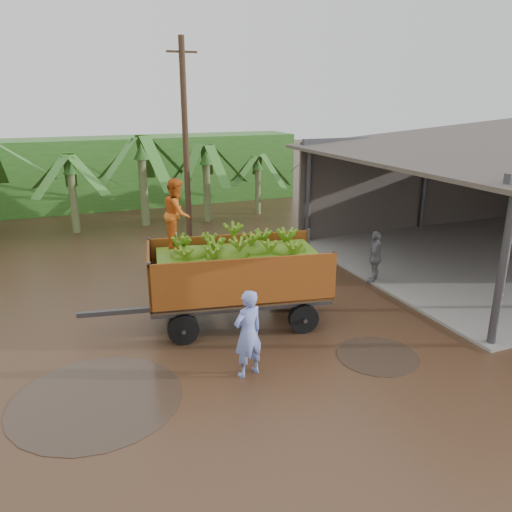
% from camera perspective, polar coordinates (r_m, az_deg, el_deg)
% --- Properties ---
extents(ground, '(100.00, 100.00, 0.00)m').
position_cam_1_polar(ground, '(13.40, -2.99, -7.27)').
color(ground, black).
rests_on(ground, ground).
extents(hedge_north, '(22.00, 3.00, 3.60)m').
position_cam_1_polar(hedge_north, '(27.82, -18.19, 8.98)').
color(hedge_north, '#2D661E').
rests_on(hedge_north, ground).
extents(banana_trailer, '(6.37, 2.96, 3.79)m').
position_cam_1_polar(banana_trailer, '(12.77, -2.29, -1.86)').
color(banana_trailer, '#C9661C').
rests_on(banana_trailer, ground).
extents(man_blue, '(0.80, 0.64, 1.92)m').
position_cam_1_polar(man_blue, '(10.51, -0.93, -8.85)').
color(man_blue, '#788BDB').
rests_on(man_blue, ground).
extents(man_grey, '(1.03, 0.97, 1.71)m').
position_cam_1_polar(man_grey, '(16.08, 13.45, -0.13)').
color(man_grey, slate).
rests_on(man_grey, ground).
extents(utility_pole, '(1.20, 0.24, 7.85)m').
position_cam_1_polar(utility_pole, '(20.60, -8.06, 12.97)').
color(utility_pole, '#47301E').
rests_on(utility_pole, ground).
extents(banana_plants, '(23.99, 20.35, 4.35)m').
position_cam_1_polar(banana_plants, '(19.13, -25.14, 4.49)').
color(banana_plants, '#2D661E').
rests_on(banana_plants, ground).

